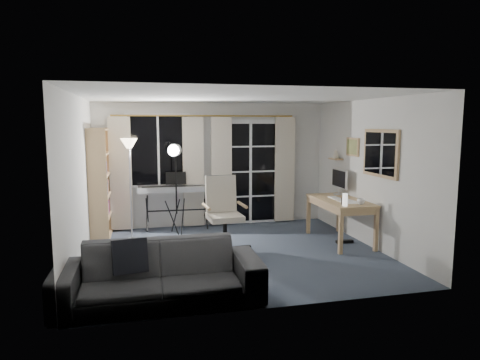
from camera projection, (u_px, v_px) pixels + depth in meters
name	position (u px, v px, depth m)	size (l,w,h in m)	color
floor	(236.00, 254.00, 6.64)	(4.50, 4.00, 0.02)	#3D4759
window	(158.00, 150.00, 8.09)	(1.20, 0.08, 1.40)	white
french_door	(250.00, 173.00, 8.57)	(1.32, 0.09, 2.11)	white
curtains	(207.00, 171.00, 8.27)	(3.60, 0.07, 2.13)	gold
bookshelf	(98.00, 187.00, 7.42)	(0.31, 0.90, 1.93)	#A38556
torchiere_lamp	(129.00, 159.00, 7.19)	(0.35, 0.35, 1.76)	#B2B2B7
keyboard_piano	(176.00, 190.00, 7.99)	(1.43, 0.74, 1.03)	black
studio_light	(175.00, 161.00, 7.60)	(0.38, 0.39, 1.68)	black
office_chair	(223.00, 207.00, 6.77)	(0.80, 0.82, 1.19)	black
desk	(340.00, 205.00, 7.23)	(0.69, 1.37, 0.73)	tan
monitor	(339.00, 179.00, 7.66)	(0.18, 0.53, 0.46)	silver
desk_clutter	(343.00, 211.00, 7.01)	(0.43, 0.83, 0.93)	white
mug	(361.00, 201.00, 6.75)	(0.12, 0.09, 0.12)	silver
wall_mirror	(380.00, 153.00, 6.60)	(0.04, 0.94, 0.74)	#A38556
framed_print	(353.00, 147.00, 7.47)	(0.03, 0.42, 0.32)	#A38556
wall_shelf	(336.00, 156.00, 7.96)	(0.16, 0.30, 0.18)	#A38556
sofa	(159.00, 264.00, 4.80)	(2.29, 0.71, 0.89)	#2C2D2F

